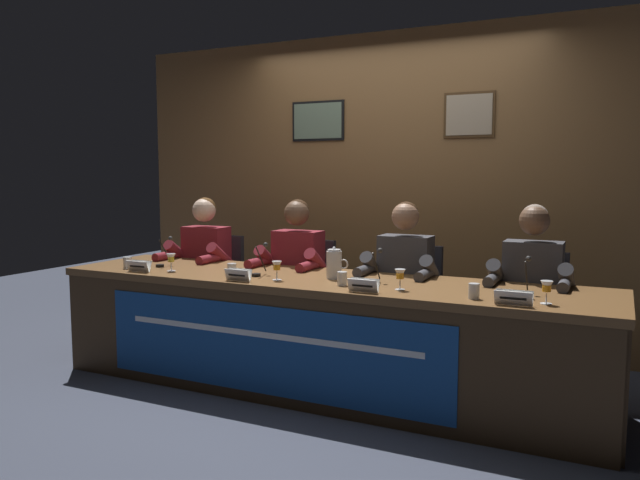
% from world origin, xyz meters
% --- Properties ---
extents(ground_plane, '(12.00, 12.00, 0.00)m').
position_xyz_m(ground_plane, '(0.00, 0.00, 0.00)').
color(ground_plane, '#383D4C').
extents(wall_back_panelled, '(4.90, 0.14, 2.60)m').
position_xyz_m(wall_back_panelled, '(-0.00, 1.38, 1.30)').
color(wall_back_panelled, brown).
rests_on(wall_back_panelled, ground_plane).
extents(conference_table, '(3.70, 0.86, 0.75)m').
position_xyz_m(conference_table, '(-0.01, -0.12, 0.52)').
color(conference_table, brown).
rests_on(conference_table, ground_plane).
extents(chair_far_left, '(0.44, 0.45, 0.91)m').
position_xyz_m(chair_far_left, '(-1.27, 0.61, 0.45)').
color(chair_far_left, black).
rests_on(chair_far_left, ground_plane).
extents(panelist_far_left, '(0.51, 0.48, 1.24)m').
position_xyz_m(panelist_far_left, '(-1.27, 0.41, 0.72)').
color(panelist_far_left, black).
rests_on(panelist_far_left, ground_plane).
extents(nameplate_far_left, '(0.18, 0.06, 0.08)m').
position_xyz_m(nameplate_far_left, '(-1.25, -0.33, 0.79)').
color(nameplate_far_left, white).
rests_on(nameplate_far_left, conference_table).
extents(juice_glass_far_left, '(0.06, 0.06, 0.12)m').
position_xyz_m(juice_glass_far_left, '(-1.06, -0.21, 0.84)').
color(juice_glass_far_left, white).
rests_on(juice_glass_far_left, conference_table).
extents(water_cup_far_left, '(0.06, 0.06, 0.08)m').
position_xyz_m(water_cup_far_left, '(-1.42, -0.25, 0.79)').
color(water_cup_far_left, silver).
rests_on(water_cup_far_left, conference_table).
extents(microphone_far_left, '(0.06, 0.17, 0.22)m').
position_xyz_m(microphone_far_left, '(-1.26, -0.05, 0.82)').
color(microphone_far_left, black).
rests_on(microphone_far_left, conference_table).
extents(chair_center_left, '(0.44, 0.45, 0.91)m').
position_xyz_m(chair_center_left, '(-0.42, 0.61, 0.45)').
color(chair_center_left, black).
rests_on(chair_center_left, ground_plane).
extents(panelist_center_left, '(0.51, 0.48, 1.24)m').
position_xyz_m(panelist_center_left, '(-0.42, 0.41, 0.72)').
color(panelist_center_left, black).
rests_on(panelist_center_left, ground_plane).
extents(nameplate_center_left, '(0.17, 0.06, 0.08)m').
position_xyz_m(nameplate_center_left, '(-0.41, -0.34, 0.79)').
color(nameplate_center_left, white).
rests_on(nameplate_center_left, conference_table).
extents(juice_glass_center_left, '(0.06, 0.06, 0.12)m').
position_xyz_m(juice_glass_center_left, '(-0.21, -0.21, 0.84)').
color(juice_glass_center_left, white).
rests_on(juice_glass_center_left, conference_table).
extents(water_cup_center_left, '(0.06, 0.06, 0.08)m').
position_xyz_m(water_cup_center_left, '(-0.56, -0.19, 0.79)').
color(water_cup_center_left, silver).
rests_on(water_cup_center_left, conference_table).
extents(microphone_center_left, '(0.06, 0.17, 0.22)m').
position_xyz_m(microphone_center_left, '(-0.41, -0.10, 0.82)').
color(microphone_center_left, black).
rests_on(microphone_center_left, conference_table).
extents(chair_center_right, '(0.44, 0.45, 0.91)m').
position_xyz_m(chair_center_right, '(0.42, 0.61, 0.45)').
color(chair_center_right, black).
rests_on(chair_center_right, ground_plane).
extents(panelist_center_right, '(0.51, 0.48, 1.24)m').
position_xyz_m(panelist_center_right, '(0.42, 0.41, 0.72)').
color(panelist_center_right, black).
rests_on(panelist_center_right, ground_plane).
extents(nameplate_center_right, '(0.18, 0.06, 0.08)m').
position_xyz_m(nameplate_center_right, '(0.44, -0.34, 0.79)').
color(nameplate_center_right, white).
rests_on(nameplate_center_right, conference_table).
extents(juice_glass_center_right, '(0.06, 0.06, 0.12)m').
position_xyz_m(juice_glass_center_right, '(0.61, -0.18, 0.84)').
color(juice_glass_center_right, white).
rests_on(juice_glass_center_right, conference_table).
extents(water_cup_center_right, '(0.06, 0.06, 0.08)m').
position_xyz_m(water_cup_center_right, '(0.25, -0.20, 0.79)').
color(water_cup_center_right, silver).
rests_on(water_cup_center_right, conference_table).
extents(microphone_center_right, '(0.06, 0.17, 0.22)m').
position_xyz_m(microphone_center_right, '(0.41, -0.06, 0.82)').
color(microphone_center_right, black).
rests_on(microphone_center_right, conference_table).
extents(chair_far_right, '(0.44, 0.45, 0.91)m').
position_xyz_m(chair_far_right, '(1.27, 0.61, 0.45)').
color(chair_far_right, black).
rests_on(chair_far_right, ground_plane).
extents(panelist_far_right, '(0.51, 0.48, 1.24)m').
position_xyz_m(panelist_far_right, '(1.27, 0.41, 0.72)').
color(panelist_far_right, black).
rests_on(panelist_far_right, ground_plane).
extents(nameplate_far_right, '(0.19, 0.06, 0.08)m').
position_xyz_m(nameplate_far_right, '(1.28, -0.34, 0.79)').
color(nameplate_far_right, white).
rests_on(nameplate_far_right, conference_table).
extents(juice_glass_far_right, '(0.06, 0.06, 0.12)m').
position_xyz_m(juice_glass_far_right, '(1.43, -0.23, 0.84)').
color(juice_glass_far_right, white).
rests_on(juice_glass_far_right, conference_table).
extents(water_cup_far_right, '(0.06, 0.06, 0.08)m').
position_xyz_m(water_cup_far_right, '(1.06, -0.25, 0.79)').
color(water_cup_far_right, silver).
rests_on(water_cup_far_right, conference_table).
extents(microphone_far_right, '(0.06, 0.17, 0.22)m').
position_xyz_m(microphone_far_right, '(1.30, -0.05, 0.82)').
color(microphone_far_right, black).
rests_on(microphone_far_right, conference_table).
extents(water_pitcher_central, '(0.15, 0.10, 0.21)m').
position_xyz_m(water_pitcher_central, '(0.10, 0.02, 0.85)').
color(water_pitcher_central, silver).
rests_on(water_pitcher_central, conference_table).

